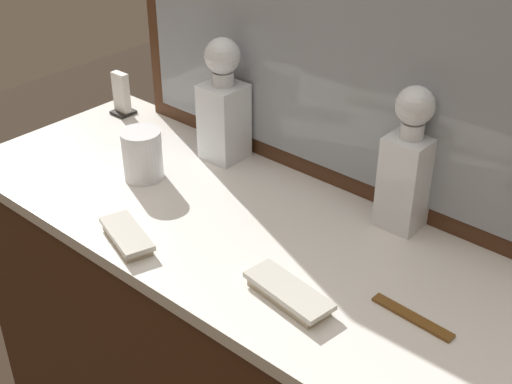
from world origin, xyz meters
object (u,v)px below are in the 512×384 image
at_px(crystal_decanter_far_left, 407,172).
at_px(crystal_tumbler_far_right, 142,157).
at_px(tortoiseshell_comb, 412,317).
at_px(napkin_holder, 122,97).
at_px(silver_brush_far_left, 288,293).
at_px(crystal_decanter_front, 224,111).
at_px(silver_brush_center, 127,236).

xyz_separation_m(crystal_decanter_far_left, crystal_tumbler_far_right, (-0.51, -0.21, -0.06)).
distance_m(tortoiseshell_comb, napkin_holder, 0.98).
bearing_deg(crystal_tumbler_far_right, silver_brush_far_left, -12.73).
distance_m(crystal_tumbler_far_right, napkin_holder, 0.34).
xyz_separation_m(crystal_decanter_front, tortoiseshell_comb, (0.60, -0.20, -0.11)).
relative_size(tortoiseshell_comb, napkin_holder, 1.33).
xyz_separation_m(crystal_decanter_far_left, silver_brush_far_left, (-0.02, -0.32, -0.10)).
bearing_deg(crystal_decanter_far_left, silver_brush_far_left, -93.65).
distance_m(crystal_decanter_far_left, tortoiseshell_comb, 0.30).
bearing_deg(napkin_holder, crystal_decanter_far_left, 2.10).
distance_m(crystal_decanter_far_left, silver_brush_center, 0.53).
bearing_deg(crystal_decanter_front, crystal_decanter_far_left, 3.26).
bearing_deg(silver_brush_far_left, crystal_decanter_far_left, 86.35).
distance_m(crystal_decanter_front, silver_brush_far_left, 0.52).
distance_m(crystal_decanter_far_left, napkin_holder, 0.80).
relative_size(silver_brush_center, silver_brush_far_left, 0.89).
distance_m(crystal_decanter_far_left, silver_brush_far_left, 0.34).
xyz_separation_m(crystal_decanter_front, silver_brush_center, (0.09, -0.36, -0.10)).
distance_m(crystal_decanter_front, crystal_tumbler_far_right, 0.20).
bearing_deg(silver_brush_far_left, tortoiseshell_comb, 27.76).
relative_size(crystal_decanter_far_left, silver_brush_far_left, 1.66).
bearing_deg(silver_brush_center, napkin_holder, 141.24).
bearing_deg(crystal_tumbler_far_right, crystal_decanter_front, 70.15).
relative_size(crystal_decanter_far_left, napkin_holder, 2.58).
distance_m(silver_brush_far_left, tortoiseshell_comb, 0.20).
relative_size(crystal_decanter_front, silver_brush_far_left, 1.63).
height_order(crystal_decanter_far_left, silver_brush_center, crystal_decanter_far_left).
distance_m(crystal_decanter_far_left, crystal_tumbler_far_right, 0.55).
relative_size(crystal_decanter_front, crystal_decanter_far_left, 0.98).
bearing_deg(crystal_decanter_front, silver_brush_center, -75.40).
distance_m(crystal_tumbler_far_right, tortoiseshell_comb, 0.67).
bearing_deg(crystal_decanter_far_left, napkin_holder, -177.90).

